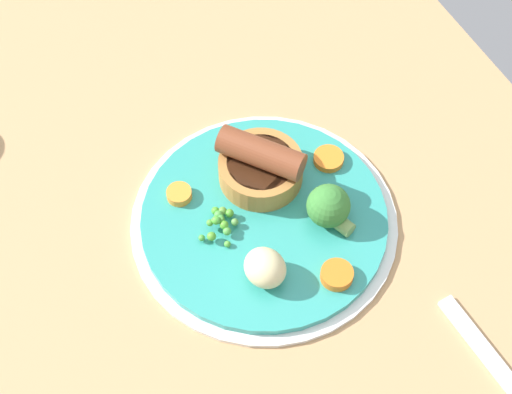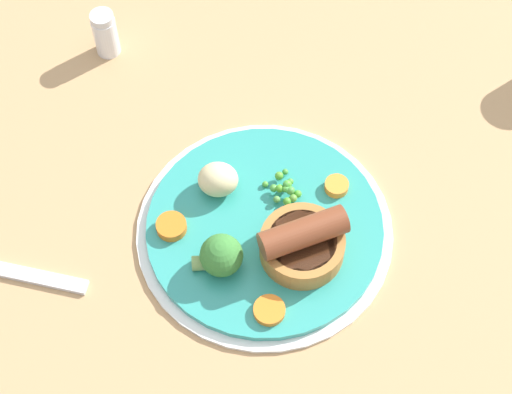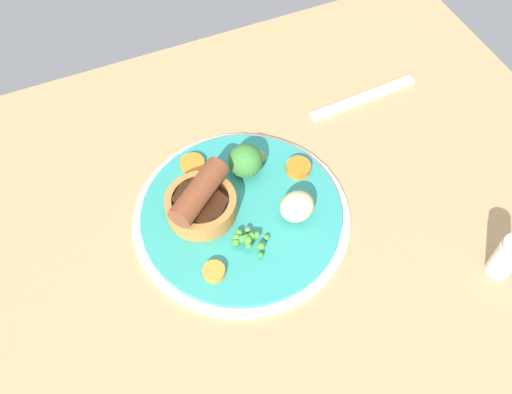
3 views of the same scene
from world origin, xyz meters
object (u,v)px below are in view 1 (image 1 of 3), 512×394
Objects in this scene: dinner_plate at (264,221)px; sausage_pudding at (260,164)px; fork at (501,372)px; carrot_slice_1 at (337,275)px; carrot_slice_2 at (329,159)px; broccoli_floret_near at (329,207)px; carrot_slice_0 at (179,194)px; pea_pile at (220,222)px; potato_chunk_0 at (265,268)px.

dinner_plate is 3.07× the size of sausage_pudding.
carrot_slice_1 is at bearing -152.53° from fork.
sausage_pudding is at bearing 157.33° from dinner_plate.
carrot_slice_2 is 28.87cm from fork.
dinner_plate is 7.40cm from broccoli_floret_near.
carrot_slice_0 is 37.41cm from fork.
dinner_plate is 1.59× the size of fork.
broccoli_floret_near reaches higher than pea_pile.
broccoli_floret_near is at bearing 168.03° from sausage_pudding.
carrot_slice_0 is (-12.81, -3.69, -1.39)cm from potato_chunk_0.
dinner_plate is at bearing 152.99° from potato_chunk_0.
sausage_pudding is 1.66× the size of broccoli_floret_near.
pea_pile is at bearing -168.72° from potato_chunk_0.
potato_chunk_0 is at bearing 16.06° from carrot_slice_0.
dinner_plate is 6.15cm from sausage_pudding.
carrot_slice_2 reaches higher than fork.
potato_chunk_0 is 24.94cm from fork.
broccoli_floret_near reaches higher than fork.
potato_chunk_0 is 1.35× the size of carrot_slice_1.
pea_pile is at bearing -143.82° from carrot_slice_1.
pea_pile is 13.36cm from carrot_slice_1.
dinner_plate is at bearing 77.60° from pea_pile.
potato_chunk_0 is (3.14, -9.15, -0.35)cm from broccoli_floret_near.
carrot_slice_2 is 0.19× the size of fork.
potato_chunk_0 reaches higher than fork.
carrot_slice_2 is (3.25, 16.63, -0.09)cm from carrot_slice_0.
pea_pile is at bearing 22.18° from carrot_slice_0.
carrot_slice_1 is 1.00× the size of carrot_slice_2.
carrot_slice_2 is (-6.43, 3.78, -1.84)cm from broccoli_floret_near.
dinner_plate is 8.51× the size of carrot_slice_1.
carrot_slice_1 is (6.55, -2.74, -1.68)cm from broccoli_floret_near.
dinner_plate is 10.50× the size of carrot_slice_0.
carrot_slice_1 is at bearing 137.21° from broccoli_floret_near.
carrot_slice_0 is (-1.59, -8.96, -1.81)cm from sausage_pudding.
carrot_slice_2 is (-2.20, 14.41, -0.61)cm from pea_pile.
sausage_pudding is 7.87cm from pea_pile.
pea_pile reaches higher than carrot_slice_1.
potato_chunk_0 is at bearing 117.19° from sausage_pudding.
carrot_slice_1 is 14.53cm from carrot_slice_2.
pea_pile is 5.90cm from carrot_slice_0.
potato_chunk_0 is 16.16cm from carrot_slice_2.
pea_pile is (3.85, -6.74, -1.29)cm from sausage_pudding.
carrot_slice_2 is at bearing -177.63° from fork.
broccoli_floret_near reaches higher than potato_chunk_0.
potato_chunk_0 is at bearing -27.01° from dinner_plate.
carrot_slice_0 is at bearing -101.05° from carrot_slice_2.
sausage_pudding is 2.77× the size of carrot_slice_1.
carrot_slice_0 is at bearing -133.10° from dinner_plate.
pea_pile is 14.59cm from carrot_slice_2.
carrot_slice_0 is at bearing 32.92° from broccoli_floret_near.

